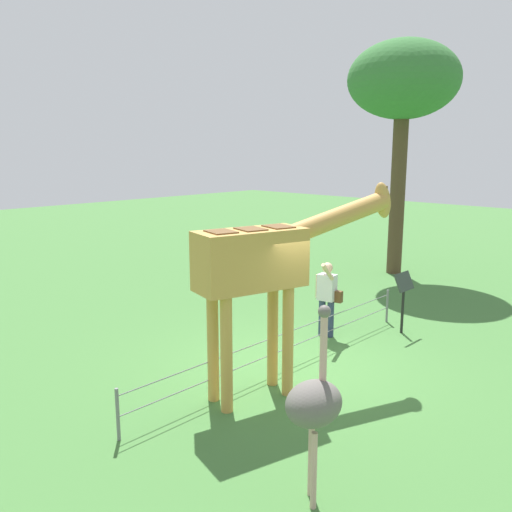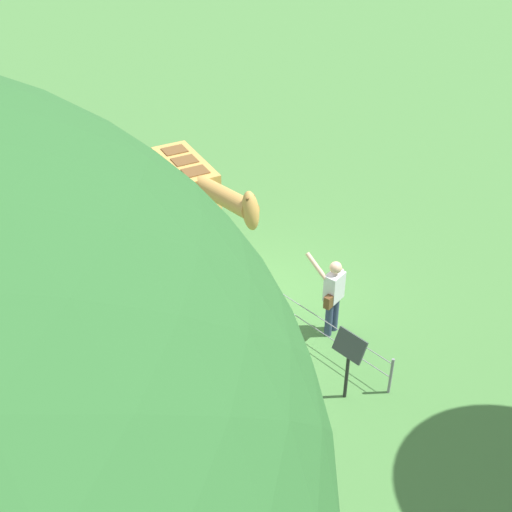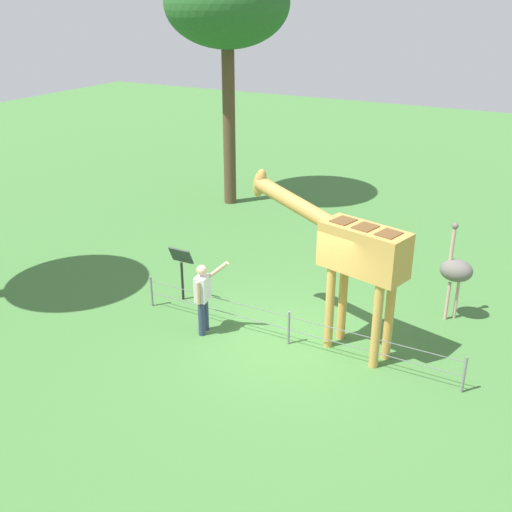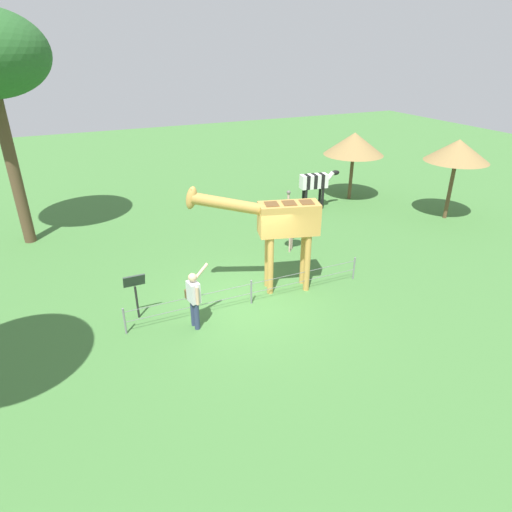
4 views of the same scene
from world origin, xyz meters
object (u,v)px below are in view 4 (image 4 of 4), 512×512
giraffe (278,223)px  info_sign (135,287)px  zebra (315,183)px  shade_hut_far (354,144)px  visitor (194,297)px  shade_hut_near (458,151)px  ostrich (291,220)px

giraffe → info_sign: 4.27m
zebra → info_sign: size_ratio=1.38×
shade_hut_far → info_sign: size_ratio=2.35×
visitor → shade_hut_far: (-9.83, -7.10, 1.69)m
zebra → shade_hut_near: size_ratio=0.55×
zebra → info_sign: bearing=32.2°
giraffe → info_sign: bearing=-2.0°
giraffe → shade_hut_near: giraffe is taller
shade_hut_near → info_sign: 13.64m
shade_hut_near → info_sign: size_ratio=2.49×
visitor → zebra: 10.09m
giraffe → ostrich: 2.93m
shade_hut_near → giraffe: bearing=14.5°
ostrich → zebra: bearing=-131.4°
visitor → info_sign: (1.28, -1.05, 0.05)m
giraffe → visitor: size_ratio=2.23×
giraffe → info_sign: (4.10, -0.15, -1.19)m
giraffe → zebra: size_ratio=2.05×
ostrich → shade_hut_near: bearing=-178.6°
visitor → info_sign: size_ratio=1.27×
info_sign → visitor: bearing=140.6°
shade_hut_far → info_sign: (11.11, 6.05, -1.64)m
info_sign → shade_hut_near: bearing=-170.4°
giraffe → zebra: bearing=-129.8°
ostrich → info_sign: (5.77, 2.06, -0.23)m
info_sign → shade_hut_far: bearing=-151.4°
zebra → giraffe: bearing=50.2°
giraffe → shade_hut_near: (-9.22, -2.39, 0.70)m
visitor → shade_hut_near: 12.63m
ostrich → shade_hut_near: 7.74m
visitor → zebra: visitor is taller
giraffe → shade_hut_far: bearing=-138.5°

